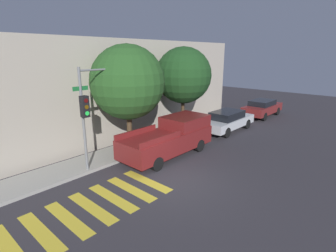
{
  "coord_description": "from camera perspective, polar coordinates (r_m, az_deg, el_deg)",
  "views": [
    {
      "loc": [
        -7.63,
        -6.57,
        5.22
      ],
      "look_at": [
        1.94,
        2.1,
        1.6
      ],
      "focal_mm": 28.0,
      "sensor_mm": 36.0,
      "label": 1
    }
  ],
  "objects": [
    {
      "name": "building_row",
      "position": [
        17.08,
        -21.04,
        7.16
      ],
      "size": [
        26.0,
        6.0,
        6.01
      ],
      "primitive_type": "cube",
      "color": "#A89E8E",
      "rests_on": "ground"
    },
    {
      "name": "sedan_middle",
      "position": [
        23.56,
        19.83,
        3.79
      ],
      "size": [
        4.46,
        1.79,
        1.4
      ],
      "color": "maroon",
      "rests_on": "ground"
    },
    {
      "name": "pickup_truck",
      "position": [
        13.75,
        0.61,
        -2.41
      ],
      "size": [
        5.33,
        2.0,
        1.89
      ],
      "color": "maroon",
      "rests_on": "ground"
    },
    {
      "name": "traffic_light_pole",
      "position": [
        11.8,
        -16.34,
        5.24
      ],
      "size": [
        2.2,
        0.56,
        4.66
      ],
      "color": "slate",
      "rests_on": "ground"
    },
    {
      "name": "tree_near_corner",
      "position": [
        13.61,
        -8.78,
        9.35
      ],
      "size": [
        3.8,
        3.8,
        5.68
      ],
      "color": "#42301E",
      "rests_on": "ground"
    },
    {
      "name": "crosswalk",
      "position": [
        9.94,
        -16.24,
        -16.68
      ],
      "size": [
        5.73,
        2.6,
        0.0
      ],
      "color": "gold",
      "rests_on": "ground"
    },
    {
      "name": "sidewalk",
      "position": [
        14.15,
        -11.65,
        -6.03
      ],
      "size": [
        26.0,
        1.95,
        0.14
      ],
      "primitive_type": "cube",
      "color": "gray",
      "rests_on": "ground"
    },
    {
      "name": "ground_plane",
      "position": [
        11.34,
        1.31,
        -11.75
      ],
      "size": [
        60.0,
        60.0,
        0.0
      ],
      "primitive_type": "plane",
      "color": "#2D2B30"
    },
    {
      "name": "sedan_near_corner",
      "position": [
        18.45,
        12.8,
        1.21
      ],
      "size": [
        4.58,
        1.76,
        1.4
      ],
      "color": "#B7BABF",
      "rests_on": "ground"
    },
    {
      "name": "tree_midblock",
      "position": [
        16.79,
        3.36,
        10.93
      ],
      "size": [
        3.52,
        3.52,
        5.61
      ],
      "color": "#42301E",
      "rests_on": "ground"
    }
  ]
}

